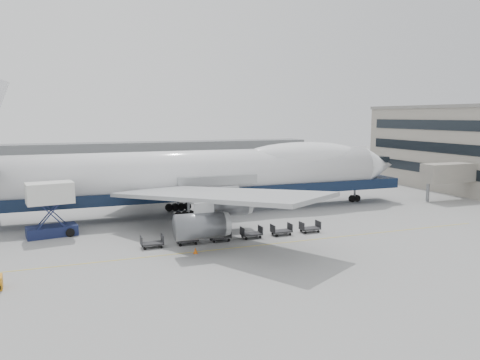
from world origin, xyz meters
name	(u,v)px	position (x,y,z in m)	size (l,w,h in m)	color
ground	(233,233)	(0.00, 0.00, 0.00)	(260.00, 260.00, 0.00)	gray
apron_line	(252,246)	(0.00, -6.00, 0.01)	(60.00, 0.15, 0.01)	gold
hangar	(99,157)	(-10.00, 70.00, 3.50)	(110.00, 8.00, 7.00)	slate
airliner	(208,173)	(0.64, 12.00, 5.62)	(67.00, 55.30, 19.98)	white
catering_truck	(51,206)	(-19.83, 5.91, 3.46)	(5.74, 4.34, 6.19)	#171F45
traffic_cone	(195,251)	(-6.28, -6.48, 0.30)	(0.43, 0.43, 0.63)	orange
dolly_0	(152,243)	(-9.98, -2.91, 0.53)	(2.30, 1.35, 1.30)	#2D2D30
dolly_1	(187,239)	(-6.25, -2.91, 0.53)	(2.30, 1.35, 1.30)	#2D2D30
dolly_2	(220,236)	(-2.53, -2.91, 0.53)	(2.30, 1.35, 1.30)	#2D2D30
dolly_3	(251,233)	(1.19, -2.91, 0.53)	(2.30, 1.35, 1.30)	#2D2D30
dolly_4	(281,230)	(4.91, -2.91, 0.53)	(2.30, 1.35, 1.30)	#2D2D30
dolly_5	(310,228)	(8.63, -2.91, 0.53)	(2.30, 1.35, 1.30)	#2D2D30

